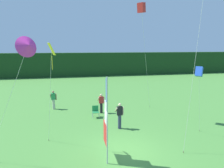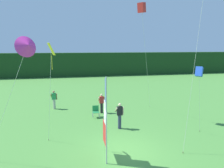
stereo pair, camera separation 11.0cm
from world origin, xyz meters
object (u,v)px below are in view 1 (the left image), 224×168
at_px(kite_magenta_delta_2, 28,46).
at_px(kite_red_box_0, 141,8).
at_px(kite_yellow_diamond_3, 51,56).
at_px(banner_flag, 106,121).
at_px(person_mid_field, 120,115).
at_px(folding_chair, 96,111).
at_px(person_far_left, 53,99).
at_px(person_near_banner, 101,103).
at_px(kite_blue_box_5, 199,72).

bearing_deg(kite_magenta_delta_2, kite_red_box_0, 36.85).
bearing_deg(kite_yellow_diamond_3, banner_flag, -37.68).
relative_size(person_mid_field, kite_magenta_delta_2, 0.30).
relative_size(person_mid_field, kite_red_box_0, 0.21).
bearing_deg(kite_yellow_diamond_3, kite_red_box_0, 28.69).
bearing_deg(banner_flag, folding_chair, 87.82).
relative_size(person_mid_field, person_far_left, 1.06).
bearing_deg(person_near_banner, banner_flag, -96.63).
xyz_separation_m(person_far_left, kite_red_box_0, (6.43, -3.84, 7.04)).
relative_size(banner_flag, person_mid_field, 2.36).
relative_size(person_near_banner, kite_red_box_0, 0.19).
bearing_deg(person_near_banner, kite_magenta_delta_2, -120.21).
bearing_deg(kite_blue_box_5, kite_yellow_diamond_3, 175.83).
bearing_deg(person_far_left, person_near_banner, -25.36).
distance_m(banner_flag, kite_blue_box_5, 6.01).
distance_m(person_near_banner, kite_red_box_0, 7.76).
height_order(kite_yellow_diamond_3, kite_blue_box_5, kite_yellow_diamond_3).
xyz_separation_m(folding_chair, kite_red_box_0, (3.12, -1.06, 7.40)).
bearing_deg(person_far_left, kite_blue_box_5, -41.48).
xyz_separation_m(kite_red_box_0, kite_magenta_delta_2, (-6.56, -4.91, -2.53)).
bearing_deg(kite_blue_box_5, person_near_banner, 129.26).
height_order(person_mid_field, kite_magenta_delta_2, kite_magenta_delta_2).
relative_size(kite_magenta_delta_2, kite_yellow_diamond_3, 1.06).
bearing_deg(folding_chair, kite_yellow_diamond_3, -122.29).
bearing_deg(person_mid_field, person_near_banner, 101.65).
distance_m(person_mid_field, kite_blue_box_5, 5.52).
bearing_deg(folding_chair, person_far_left, 139.99).
relative_size(folding_chair, kite_red_box_0, 0.11).
bearing_deg(banner_flag, kite_red_box_0, 56.45).
relative_size(folding_chair, kite_blue_box_5, 0.21).
xyz_separation_m(person_mid_field, folding_chair, (-1.29, 2.51, -0.41)).
distance_m(person_mid_field, kite_yellow_diamond_3, 5.87).
xyz_separation_m(person_mid_field, kite_magenta_delta_2, (-4.73, -3.47, 4.46)).
relative_size(banner_flag, person_near_banner, 2.56).
bearing_deg(kite_yellow_diamond_3, kite_blue_box_5, -4.17).
distance_m(person_mid_field, person_far_left, 7.00).
height_order(folding_chair, kite_magenta_delta_2, kite_magenta_delta_2).
bearing_deg(kite_magenta_delta_2, person_near_banner, 59.79).
relative_size(kite_magenta_delta_2, kite_blue_box_5, 1.37).
bearing_deg(banner_flag, kite_blue_box_5, 13.33).
distance_m(kite_red_box_0, kite_blue_box_5, 5.86).
distance_m(kite_red_box_0, kite_yellow_diamond_3, 7.27).
relative_size(banner_flag, folding_chair, 4.59).
distance_m(person_near_banner, kite_blue_box_5, 8.05).
relative_size(person_mid_field, folding_chair, 1.95).
distance_m(person_near_banner, person_far_left, 4.31).
relative_size(person_far_left, folding_chair, 1.83).
xyz_separation_m(kite_yellow_diamond_3, kite_blue_box_5, (7.96, -0.58, -0.92)).
xyz_separation_m(kite_red_box_0, kite_yellow_diamond_3, (-5.80, -3.17, -3.02)).
bearing_deg(folding_chair, kite_blue_box_5, -42.36).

